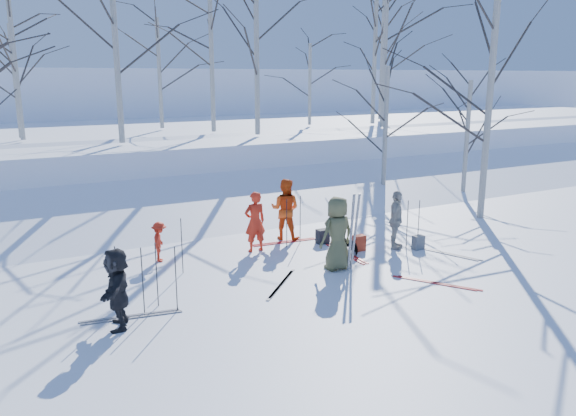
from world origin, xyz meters
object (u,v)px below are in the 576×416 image
skier_grey_west (117,288)px  skier_redor_behind (285,209)px  skier_cream_east (396,220)px  skier_red_north (255,222)px  skier_red_seated (160,242)px  dog (349,244)px  backpack_grey (418,242)px  skier_olive_center (337,233)px  backpack_dark (323,236)px  backpack_red (359,243)px

skier_grey_west → skier_redor_behind: bearing=141.0°
skier_cream_east → skier_grey_west: 7.77m
skier_red_north → skier_red_seated: bearing=-8.1°
dog → backpack_grey: dog is taller
skier_red_north → dog: skier_red_north is taller
skier_red_seated → skier_red_north: bearing=-77.8°
skier_red_north → skier_redor_behind: (1.25, 0.65, 0.06)m
skier_redor_behind → backpack_grey: skier_redor_behind is taller
skier_red_north → dog: size_ratio=2.47×
skier_cream_east → dog: 1.49m
skier_red_seated → dog: (4.50, -1.81, -0.23)m
skier_olive_center → skier_redor_behind: bearing=-96.6°
skier_grey_west → backpack_dark: skier_grey_west is taller
skier_olive_center → skier_grey_west: (-5.33, -0.79, -0.13)m
backpack_red → backpack_grey: backpack_red is taller
backpack_grey → skier_grey_west: bearing=-172.4°
skier_red_seated → skier_grey_west: skier_grey_west is taller
skier_red_seated → backpack_red: (4.93, -1.65, -0.30)m
backpack_red → backpack_dark: bearing=116.1°
skier_redor_behind → skier_olive_center: bearing=130.9°
skier_olive_center → skier_grey_west: 5.39m
skier_redor_behind → skier_red_seated: bearing=47.4°
skier_olive_center → skier_red_seated: size_ratio=1.76×
skier_olive_center → backpack_dark: size_ratio=4.48×
skier_red_seated → skier_cream_east: (5.90, -1.96, 0.28)m
skier_olive_center → backpack_dark: (0.83, 2.00, -0.70)m
skier_redor_behind → skier_cream_east: size_ratio=1.10×
skier_grey_west → backpack_red: (6.67, 1.76, -0.56)m
skier_olive_center → skier_redor_behind: size_ratio=1.02×
skier_olive_center → skier_cream_east: skier_olive_center is taller
skier_cream_east → skier_olive_center: bearing=153.1°
skier_red_seated → skier_redor_behind: bearing=-64.8°
skier_red_seated → skier_grey_west: size_ratio=0.66×
skier_cream_east → skier_grey_west: (-7.63, -1.45, -0.03)m
skier_olive_center → skier_red_seated: (-3.59, 2.62, -0.39)m
skier_red_north → skier_grey_west: skier_red_north is taller
skier_red_seated → backpack_grey: skier_red_seated is taller
backpack_red → backpack_grey: (1.47, -0.67, -0.02)m
skier_red_north → skier_redor_behind: skier_redor_behind is taller
skier_red_north → dog: bearing=146.1°
skier_red_seated → skier_cream_east: bearing=-87.3°
skier_redor_behind → skier_red_seated: size_ratio=1.71×
skier_olive_center → skier_red_north: skier_olive_center is taller
skier_red_seated → backpack_grey: (6.40, -2.32, -0.32)m
skier_red_north → backpack_grey: bearing=154.8°
skier_cream_east → backpack_red: (-0.97, 0.31, -0.58)m
skier_redor_behind → backpack_grey: 3.79m
skier_redor_behind → backpack_grey: bearing=179.4°
backpack_grey → backpack_red: bearing=155.5°
dog → backpack_dark: size_ratio=1.64×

